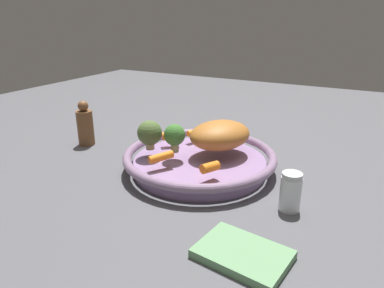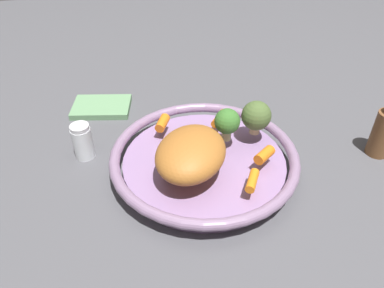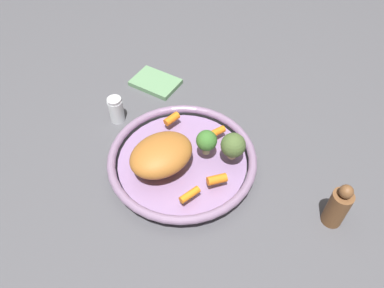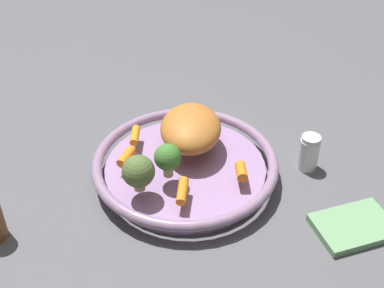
{
  "view_description": "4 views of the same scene",
  "coord_description": "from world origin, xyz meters",
  "px_view_note": "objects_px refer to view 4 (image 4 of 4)",
  "views": [
    {
      "loc": [
        -0.34,
        0.67,
        0.35
      ],
      "look_at": [
        0.01,
        0.02,
        0.07
      ],
      "focal_mm": 32.65,
      "sensor_mm": 36.0,
      "label": 1
    },
    {
      "loc": [
        -0.11,
        -0.53,
        0.49
      ],
      "look_at": [
        -0.02,
        0.0,
        0.07
      ],
      "focal_mm": 34.93,
      "sensor_mm": 36.0,
      "label": 2
    },
    {
      "loc": [
        0.24,
        -0.5,
        0.73
      ],
      "look_at": [
        0.02,
        0.02,
        0.07
      ],
      "focal_mm": 35.01,
      "sensor_mm": 36.0,
      "label": 3
    },
    {
      "loc": [
        0.33,
        0.69,
        0.66
      ],
      "look_at": [
        -0.02,
        -0.02,
        0.06
      ],
      "focal_mm": 48.23,
      "sensor_mm": 36.0,
      "label": 4
    }
  ],
  "objects_px": {
    "broccoli_floret_small": "(138,172)",
    "dish_towel": "(354,226)",
    "baby_carrot_left": "(241,171)",
    "broccoli_floret_mid": "(168,158)",
    "baby_carrot_center": "(127,157)",
    "baby_carrot_back": "(135,135)",
    "serving_bowl": "(185,167)",
    "roast_chicken_piece": "(191,128)",
    "salt_shaker": "(309,153)",
    "baby_carrot_near_rim": "(182,191)"
  },
  "relations": [
    {
      "from": "roast_chicken_piece",
      "to": "broccoli_floret_small",
      "type": "distance_m",
      "value": 0.16
    },
    {
      "from": "baby_carrot_back",
      "to": "baby_carrot_center",
      "type": "xyz_separation_m",
      "value": [
        0.04,
        0.06,
        0.0
      ]
    },
    {
      "from": "baby_carrot_left",
      "to": "baby_carrot_back",
      "type": "relative_size",
      "value": 0.83
    },
    {
      "from": "broccoli_floret_mid",
      "to": "broccoli_floret_small",
      "type": "distance_m",
      "value": 0.06
    },
    {
      "from": "broccoli_floret_mid",
      "to": "salt_shaker",
      "type": "distance_m",
      "value": 0.29
    },
    {
      "from": "roast_chicken_piece",
      "to": "baby_carrot_near_rim",
      "type": "relative_size",
      "value": 2.75
    },
    {
      "from": "serving_bowl",
      "to": "baby_carrot_near_rim",
      "type": "height_order",
      "value": "baby_carrot_near_rim"
    },
    {
      "from": "serving_bowl",
      "to": "roast_chicken_piece",
      "type": "bearing_deg",
      "value": -127.91
    },
    {
      "from": "baby_carrot_near_rim",
      "to": "dish_towel",
      "type": "distance_m",
      "value": 0.3
    },
    {
      "from": "baby_carrot_back",
      "to": "salt_shaker",
      "type": "relative_size",
      "value": 0.64
    },
    {
      "from": "baby_carrot_left",
      "to": "broccoli_floret_mid",
      "type": "relative_size",
      "value": 0.61
    },
    {
      "from": "baby_carrot_near_rim",
      "to": "dish_towel",
      "type": "relative_size",
      "value": 0.41
    },
    {
      "from": "serving_bowl",
      "to": "roast_chicken_piece",
      "type": "distance_m",
      "value": 0.08
    },
    {
      "from": "broccoli_floret_mid",
      "to": "dish_towel",
      "type": "bearing_deg",
      "value": 138.2
    },
    {
      "from": "baby_carrot_center",
      "to": "baby_carrot_left",
      "type": "bearing_deg",
      "value": 142.57
    },
    {
      "from": "broccoli_floret_small",
      "to": "dish_towel",
      "type": "distance_m",
      "value": 0.38
    },
    {
      "from": "baby_carrot_near_rim",
      "to": "salt_shaker",
      "type": "height_order",
      "value": "salt_shaker"
    },
    {
      "from": "baby_carrot_near_rim",
      "to": "broccoli_floret_small",
      "type": "distance_m",
      "value": 0.08
    },
    {
      "from": "salt_shaker",
      "to": "serving_bowl",
      "type": "bearing_deg",
      "value": -19.49
    },
    {
      "from": "baby_carrot_center",
      "to": "serving_bowl",
      "type": "bearing_deg",
      "value": 158.48
    },
    {
      "from": "broccoli_floret_small",
      "to": "baby_carrot_center",
      "type": "bearing_deg",
      "value": -94.68
    },
    {
      "from": "serving_bowl",
      "to": "broccoli_floret_mid",
      "type": "distance_m",
      "value": 0.08
    },
    {
      "from": "baby_carrot_center",
      "to": "broccoli_floret_small",
      "type": "bearing_deg",
      "value": 85.32
    },
    {
      "from": "salt_shaker",
      "to": "broccoli_floret_mid",
      "type": "bearing_deg",
      "value": -10.29
    },
    {
      "from": "baby_carrot_left",
      "to": "broccoli_floret_small",
      "type": "distance_m",
      "value": 0.19
    },
    {
      "from": "broccoli_floret_small",
      "to": "salt_shaker",
      "type": "distance_m",
      "value": 0.34
    },
    {
      "from": "baby_carrot_near_rim",
      "to": "broccoli_floret_small",
      "type": "xyz_separation_m",
      "value": [
        0.06,
        -0.05,
        0.03
      ]
    },
    {
      "from": "serving_bowl",
      "to": "baby_carrot_near_rim",
      "type": "distance_m",
      "value": 0.11
    },
    {
      "from": "roast_chicken_piece",
      "to": "salt_shaker",
      "type": "bearing_deg",
      "value": 148.16
    },
    {
      "from": "salt_shaker",
      "to": "dish_towel",
      "type": "bearing_deg",
      "value": 80.8
    },
    {
      "from": "broccoli_floret_small",
      "to": "salt_shaker",
      "type": "bearing_deg",
      "value": 173.43
    },
    {
      "from": "broccoli_floret_small",
      "to": "roast_chicken_piece",
      "type": "bearing_deg",
      "value": -149.45
    },
    {
      "from": "baby_carrot_left",
      "to": "baby_carrot_back",
      "type": "bearing_deg",
      "value": -55.35
    },
    {
      "from": "serving_bowl",
      "to": "baby_carrot_left",
      "type": "distance_m",
      "value": 0.12
    },
    {
      "from": "baby_carrot_left",
      "to": "baby_carrot_center",
      "type": "xyz_separation_m",
      "value": [
        0.17,
        -0.13,
        0.0
      ]
    },
    {
      "from": "baby_carrot_near_rim",
      "to": "broccoli_floret_mid",
      "type": "height_order",
      "value": "broccoli_floret_mid"
    },
    {
      "from": "baby_carrot_back",
      "to": "baby_carrot_center",
      "type": "height_order",
      "value": "baby_carrot_center"
    },
    {
      "from": "baby_carrot_center",
      "to": "broccoli_floret_mid",
      "type": "xyz_separation_m",
      "value": [
        -0.05,
        0.07,
        0.03
      ]
    },
    {
      "from": "baby_carrot_center",
      "to": "broccoli_floret_mid",
      "type": "bearing_deg",
      "value": 127.03
    },
    {
      "from": "broccoli_floret_small",
      "to": "baby_carrot_left",
      "type": "bearing_deg",
      "value": 164.73
    },
    {
      "from": "serving_bowl",
      "to": "broccoli_floret_mid",
      "type": "bearing_deg",
      "value": 32.13
    },
    {
      "from": "serving_bowl",
      "to": "baby_carrot_center",
      "type": "height_order",
      "value": "baby_carrot_center"
    },
    {
      "from": "baby_carrot_left",
      "to": "broccoli_floret_small",
      "type": "relative_size",
      "value": 0.58
    },
    {
      "from": "baby_carrot_center",
      "to": "baby_carrot_near_rim",
      "type": "height_order",
      "value": "baby_carrot_center"
    },
    {
      "from": "baby_carrot_back",
      "to": "broccoli_floret_mid",
      "type": "xyz_separation_m",
      "value": [
        -0.01,
        0.13,
        0.03
      ]
    },
    {
      "from": "baby_carrot_left",
      "to": "baby_carrot_near_rim",
      "type": "distance_m",
      "value": 0.12
    },
    {
      "from": "salt_shaker",
      "to": "baby_carrot_center",
      "type": "bearing_deg",
      "value": -20.12
    },
    {
      "from": "serving_bowl",
      "to": "broccoli_floret_mid",
      "type": "xyz_separation_m",
      "value": [
        0.05,
        0.03,
        0.06
      ]
    },
    {
      "from": "roast_chicken_piece",
      "to": "broccoli_floret_small",
      "type": "relative_size",
      "value": 2.18
    },
    {
      "from": "broccoli_floret_small",
      "to": "broccoli_floret_mid",
      "type": "bearing_deg",
      "value": -169.24
    }
  ]
}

